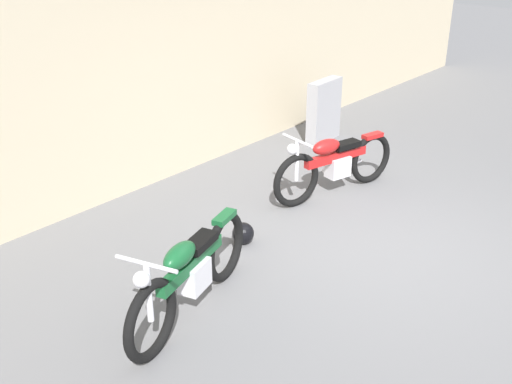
% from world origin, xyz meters
% --- Properties ---
extents(ground_plane, '(40.00, 40.00, 0.00)m').
position_xyz_m(ground_plane, '(0.00, 0.00, 0.00)').
color(ground_plane, slate).
extents(building_wall, '(18.00, 0.30, 3.47)m').
position_xyz_m(building_wall, '(0.00, 3.52, 1.74)').
color(building_wall, beige).
rests_on(building_wall, ground_plane).
extents(stone_marker, '(0.75, 0.23, 1.02)m').
position_xyz_m(stone_marker, '(2.54, 2.58, 0.51)').
color(stone_marker, '#9E9EA3').
rests_on(stone_marker, ground_plane).
extents(helmet, '(0.25, 0.25, 0.25)m').
position_xyz_m(helmet, '(-0.91, 1.29, 0.13)').
color(helmet, black).
rests_on(helmet, ground_plane).
extents(motorcycle_red, '(1.99, 0.74, 0.91)m').
position_xyz_m(motorcycle_red, '(0.89, 1.27, 0.44)').
color(motorcycle_red, black).
rests_on(motorcycle_red, ground_plane).
extents(motorcycle_green, '(2.02, 0.79, 0.93)m').
position_xyz_m(motorcycle_green, '(-2.23, 0.76, 0.45)').
color(motorcycle_green, black).
rests_on(motorcycle_green, ground_plane).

